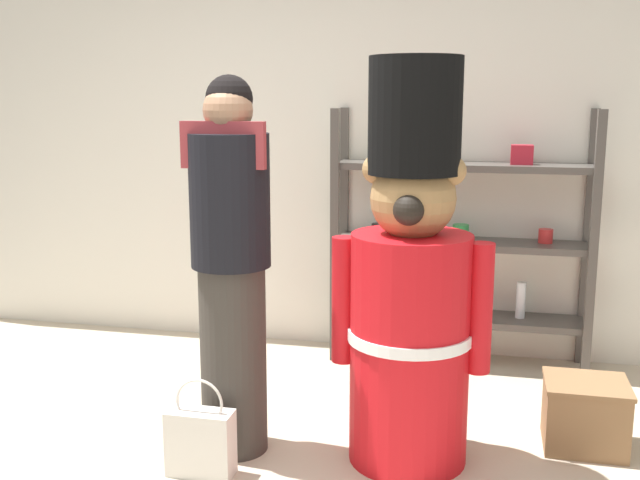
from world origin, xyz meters
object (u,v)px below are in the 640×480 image
(display_crate, at_px, (585,414))
(merchandise_shelf, at_px, (459,239))
(person_shopper, at_px, (231,263))
(shopping_bag, at_px, (200,441))
(teddy_bear_guard, at_px, (411,291))

(display_crate, bearing_deg, merchandise_shelf, 121.79)
(merchandise_shelf, bearing_deg, person_shopper, -123.56)
(person_shopper, relative_size, display_crate, 4.52)
(shopping_bag, bearing_deg, display_crate, 21.47)
(shopping_bag, bearing_deg, teddy_bear_guard, 22.22)
(person_shopper, bearing_deg, display_crate, 13.45)
(merchandise_shelf, xyz_separation_m, teddy_bear_guard, (-0.15, -1.34, 0.01))
(merchandise_shelf, distance_m, shopping_bag, 2.06)
(teddy_bear_guard, bearing_deg, person_shopper, -174.22)
(teddy_bear_guard, distance_m, display_crate, 1.05)
(merchandise_shelf, relative_size, teddy_bear_guard, 0.87)
(teddy_bear_guard, relative_size, shopping_bag, 4.07)
(teddy_bear_guard, bearing_deg, display_crate, 20.65)
(person_shopper, distance_m, display_crate, 1.78)
(person_shopper, relative_size, shopping_bag, 3.91)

